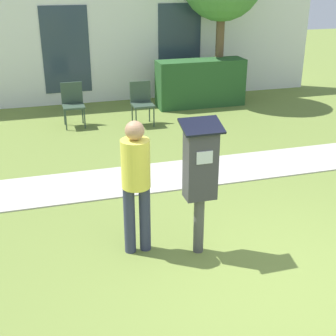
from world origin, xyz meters
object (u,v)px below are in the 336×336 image
(person_standing, at_px, (136,178))
(outdoor_chair_middle, at_px, (142,100))
(parking_meter, at_px, (200,171))
(outdoor_chair_left, at_px, (73,101))

(person_standing, xyz_separation_m, outdoor_chair_middle, (1.18, 4.76, -0.40))
(parking_meter, height_order, outdoor_chair_middle, parking_meter)
(outdoor_chair_left, bearing_deg, parking_meter, -56.68)
(outdoor_chair_left, xyz_separation_m, outdoor_chair_middle, (1.40, -0.30, 0.00))
(person_standing, distance_m, outdoor_chair_left, 5.07)
(parking_meter, distance_m, person_standing, 0.71)
(parking_meter, bearing_deg, outdoor_chair_left, 99.51)
(person_standing, height_order, outdoor_chair_middle, person_standing)
(parking_meter, relative_size, outdoor_chair_left, 1.77)
(parking_meter, height_order, person_standing, parking_meter)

